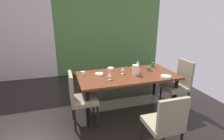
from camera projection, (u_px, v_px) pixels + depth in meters
ground_plane at (109, 125)px, 3.09m from camera, size 5.26×6.06×0.02m
back_panel_interior at (20, 32)px, 4.89m from camera, size 1.80×0.10×2.80m
garden_window_panel at (110, 29)px, 5.63m from camera, size 3.46×0.10×2.80m
dining_table at (127, 78)px, 3.47m from camera, size 1.94×0.99×0.73m
chair_head_near at (166, 122)px, 2.27m from camera, size 0.44×0.44×0.93m
chair_right_near at (179, 83)px, 3.51m from camera, size 0.44×0.44×1.00m
chair_left_near at (79, 97)px, 2.95m from camera, size 0.45×0.44×0.96m
wine_glass_south at (110, 75)px, 3.14m from camera, size 0.08×0.08×0.14m
wine_glass_center at (138, 68)px, 3.52m from camera, size 0.08×0.08×0.14m
wine_glass_east at (123, 69)px, 3.45m from camera, size 0.07×0.07×0.15m
wine_glass_left at (138, 62)px, 3.91m from camera, size 0.07×0.07×0.15m
serving_bowl_near_shelf at (99, 74)px, 3.40m from camera, size 0.16×0.16×0.04m
serving_bowl_north at (111, 69)px, 3.73m from camera, size 0.13×0.13×0.05m
serving_bowl_right at (166, 77)px, 3.25m from camera, size 0.19×0.19×0.04m
cup_front at (149, 69)px, 3.68m from camera, size 0.07×0.07×0.07m
cup_rear at (132, 69)px, 3.65m from camera, size 0.07×0.07×0.08m
cup_corner at (153, 65)px, 3.93m from camera, size 0.07×0.07×0.10m
cup_near_window at (83, 73)px, 3.39m from camera, size 0.08×0.08×0.08m
pitcher_west at (135, 70)px, 3.42m from camera, size 0.14×0.13×0.20m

